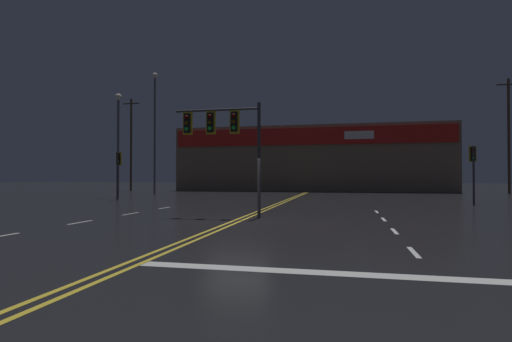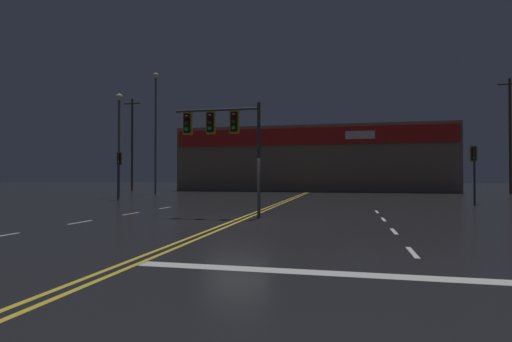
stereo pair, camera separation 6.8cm
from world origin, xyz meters
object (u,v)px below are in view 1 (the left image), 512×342
traffic_signal_corner_northwest (118,165)px  streetlight_near_right (118,130)px  traffic_signal_corner_northeast (473,161)px  traffic_signal_median (221,129)px  streetlight_near_left (155,119)px

traffic_signal_corner_northwest → streetlight_near_right: bearing=121.9°
traffic_signal_corner_northwest → traffic_signal_corner_northeast: 24.31m
traffic_signal_median → streetlight_near_left: size_ratio=0.39×
traffic_signal_corner_northwest → streetlight_near_left: streetlight_near_left is taller
streetlight_near_right → traffic_signal_median: bearing=-45.7°
traffic_signal_corner_northwest → streetlight_near_left: 11.88m
traffic_signal_median → streetlight_near_right: bearing=134.3°
traffic_signal_corner_northwest → streetlight_near_right: (-2.04, 3.27, 2.99)m
traffic_signal_corner_northeast → streetlight_near_left: 28.88m
traffic_signal_median → streetlight_near_right: 19.14m
traffic_signal_median → traffic_signal_corner_northwest: (-11.27, 10.35, -1.13)m
traffic_signal_corner_northwest → streetlight_near_right: 4.87m
traffic_signal_median → traffic_signal_corner_northeast: 17.09m
traffic_signal_corner_northwest → streetlight_near_left: size_ratio=0.29×
traffic_signal_corner_northwest → traffic_signal_median: bearing=-42.6°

